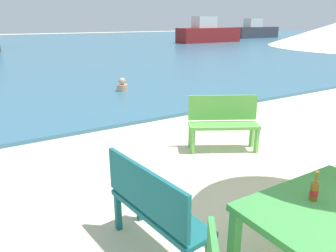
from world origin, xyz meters
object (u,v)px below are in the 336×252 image
picnic_table_green (322,214)px  bench_green_left (223,119)px  swimmer_person (122,86)px  boat_barge (208,33)px  beer_bottle_amber (314,190)px  bench_teal_center (153,205)px  boat_sailboat (255,31)px

picnic_table_green → bench_green_left: size_ratio=1.14×
swimmer_person → boat_barge: (16.80, 16.95, 0.73)m
swimmer_person → beer_bottle_amber: bearing=-102.4°
bench_teal_center → bench_green_left: (2.36, 1.73, 0.00)m
bench_green_left → boat_sailboat: boat_sailboat is taller
picnic_table_green → bench_green_left: 3.03m
bench_teal_center → boat_barge: (19.51, 23.79, 0.42)m
picnic_table_green → bench_teal_center: 1.46m
swimmer_person → boat_sailboat: 34.14m
bench_teal_center → bench_green_left: bearing=36.3°
bench_green_left → picnic_table_green: bearing=-115.5°
beer_bottle_amber → boat_barge: boat_barge is taller
picnic_table_green → bench_green_left: bench_green_left is taller
picnic_table_green → bench_teal_center: (-1.05, 1.00, -0.11)m
picnic_table_green → beer_bottle_amber: size_ratio=5.28×
bench_green_left → boat_barge: bearing=52.1°
beer_bottle_amber → boat_sailboat: 40.52m
bench_teal_center → boat_sailboat: 40.61m
bench_teal_center → swimmer_person: 7.37m
bench_teal_center → swimmer_person: bearing=68.4°
bench_green_left → boat_sailboat: 37.70m
swimmer_person → boat_sailboat: boat_sailboat is taller
beer_bottle_amber → bench_green_left: 3.00m
picnic_table_green → swimmer_person: size_ratio=3.41×
beer_bottle_amber → bench_teal_center: (-1.00, 0.93, -0.31)m
bench_green_left → swimmer_person: (0.35, 5.11, -0.30)m
boat_sailboat → picnic_table_green: bearing=-135.4°
bench_teal_center → bench_green_left: 2.92m
picnic_table_green → boat_sailboat: (28.86, 28.46, 0.26)m
bench_teal_center → picnic_table_green: bearing=-43.6°
bench_green_left → swimmer_person: 5.13m
beer_bottle_amber → boat_barge: bearing=53.2°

